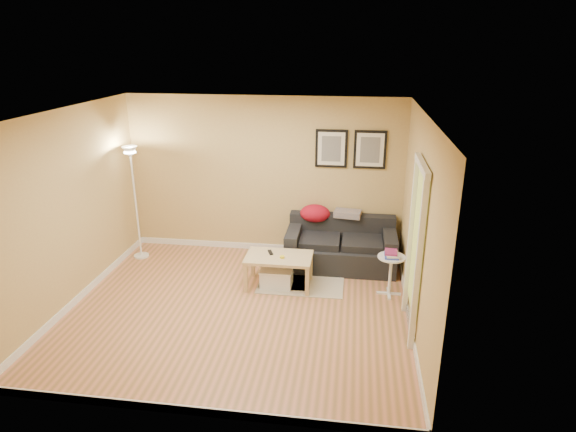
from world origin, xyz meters
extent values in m
plane|color=#C97C56|center=(0.00, 0.00, 0.00)|extent=(4.50, 4.50, 0.00)
plane|color=white|center=(0.00, 0.00, 2.60)|extent=(4.50, 4.50, 0.00)
plane|color=tan|center=(0.00, 2.00, 1.30)|extent=(4.50, 0.00, 4.50)
plane|color=tan|center=(0.00, -2.00, 1.30)|extent=(4.50, 0.00, 4.50)
plane|color=tan|center=(-2.25, 0.00, 1.30)|extent=(0.00, 4.00, 4.00)
plane|color=tan|center=(2.25, 0.00, 1.30)|extent=(0.00, 4.00, 4.00)
cube|color=white|center=(0.00, 1.99, 0.05)|extent=(4.50, 0.02, 0.10)
cube|color=white|center=(0.00, -1.99, 0.05)|extent=(4.50, 0.02, 0.10)
cube|color=white|center=(-2.24, 0.00, 0.05)|extent=(0.02, 4.00, 0.10)
cube|color=white|center=(2.24, 0.00, 0.05)|extent=(0.02, 4.00, 0.10)
cube|color=#BAAA94|center=(0.75, 0.86, 0.01)|extent=(1.25, 0.85, 0.01)
cube|color=#668C4C|center=(0.49, 0.84, 0.01)|extent=(0.70, 0.50, 0.01)
cube|color=black|center=(0.30, 0.81, 0.49)|extent=(0.11, 0.17, 0.02)
cylinder|color=yellow|center=(0.49, 0.66, 0.49)|extent=(0.07, 0.07, 0.03)
camera|label=1|loc=(1.45, -5.60, 3.41)|focal=30.44mm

